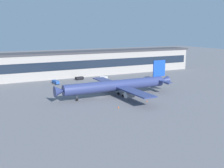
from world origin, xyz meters
name	(u,v)px	position (x,y,z in m)	size (l,w,h in m)	color
ground_plane	(101,97)	(0.00, 0.00, 0.00)	(600.00, 600.00, 0.00)	slate
terminal_building	(61,64)	(0.00, 60.95, 8.00)	(196.07, 16.85, 15.95)	#9E9993
airliner	(118,85)	(7.76, -1.63, 5.02)	(57.57, 49.44, 15.31)	navy
pushback_tractor	(79,78)	(6.86, 45.91, 1.05)	(5.14, 3.31, 1.75)	black
belt_loader	(56,82)	(-9.69, 39.55, 1.15)	(2.82, 6.61, 1.95)	#2651A5
follow_me_car	(104,78)	(20.44, 39.61, 1.09)	(4.68, 4.11, 1.85)	white
traffic_cone_0	(118,107)	(-1.37, -19.20, 0.36)	(0.58, 0.58, 0.73)	#F2590C
traffic_cone_1	(147,101)	(13.93, -16.19, 0.31)	(0.49, 0.49, 0.62)	#F2590C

